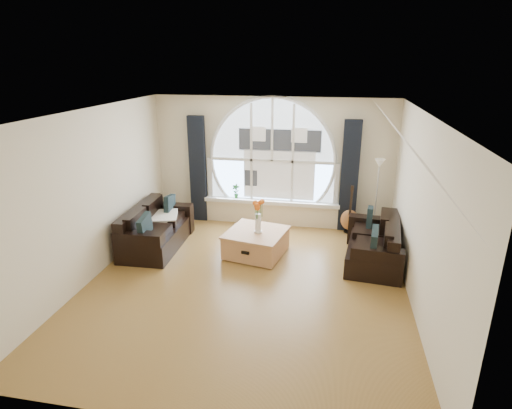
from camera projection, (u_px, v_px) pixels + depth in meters
name	position (u px, v px, depth m)	size (l,w,h in m)	color
ground	(246.00, 285.00, 6.65)	(5.00, 5.50, 0.01)	brown
ceiling	(244.00, 113.00, 5.76)	(5.00, 5.50, 0.01)	silver
wall_back	(272.00, 162.00, 8.76)	(5.00, 0.01, 2.70)	beige
wall_front	(179.00, 307.00, 3.66)	(5.00, 0.01, 2.70)	beige
wall_left	(91.00, 196.00, 6.64)	(0.01, 5.50, 2.70)	beige
wall_right	(421.00, 216.00, 5.77)	(0.01, 5.50, 2.70)	beige
attic_slope	(407.00, 144.00, 5.49)	(0.92, 5.50, 0.72)	silver
arched_window	(272.00, 150.00, 8.64)	(2.60, 0.06, 2.15)	silver
window_sill	(271.00, 202.00, 8.94)	(2.90, 0.22, 0.08)	white
window_frame	(272.00, 150.00, 8.61)	(2.76, 0.08, 2.15)	white
neighbor_house	(279.00, 156.00, 8.64)	(1.70, 0.02, 1.50)	silver
curtain_left	(198.00, 170.00, 8.99)	(0.35, 0.12, 2.30)	black
curtain_right	(349.00, 177.00, 8.44)	(0.35, 0.12, 2.30)	black
sofa_left	(157.00, 227.00, 7.90)	(0.88, 1.75, 0.78)	black
sofa_right	(374.00, 240.00, 7.31)	(0.83, 1.66, 0.74)	black
coffee_chest	(256.00, 242.00, 7.62)	(1.01, 1.01, 0.49)	tan
throw_blanket	(163.00, 217.00, 8.11)	(0.55, 0.55, 0.10)	silver
vase_flowers	(258.00, 212.00, 7.39)	(0.24, 0.24, 0.70)	white
floor_lamp	(376.00, 199.00, 8.22)	(0.24, 0.24, 1.60)	#B2B2B2
guitar	(350.00, 209.00, 8.44)	(0.36, 0.24, 1.06)	#93582B
potted_plant	(236.00, 191.00, 9.01)	(0.16, 0.11, 0.31)	#1E6023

